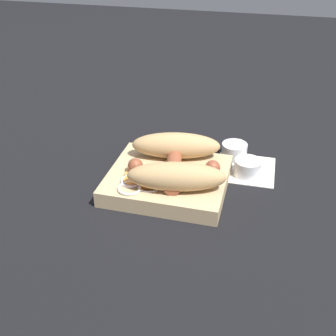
{
  "coord_description": "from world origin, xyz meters",
  "views": [
    {
      "loc": [
        0.15,
        -0.59,
        0.42
      ],
      "look_at": [
        0.0,
        0.0,
        0.04
      ],
      "focal_mm": 45.0,
      "sensor_mm": 36.0,
      "label": 1
    }
  ],
  "objects_px": {
    "bread_roll": "(178,160)",
    "food_tray": "(168,180)",
    "condiment_cup_far": "(234,152)",
    "sausage": "(174,167)",
    "condiment_cup_near": "(247,169)"
  },
  "relations": [
    {
      "from": "sausage",
      "to": "condiment_cup_far",
      "type": "relative_size",
      "value": 3.18
    },
    {
      "from": "bread_roll",
      "to": "sausage",
      "type": "relative_size",
      "value": 1.2
    },
    {
      "from": "sausage",
      "to": "condiment_cup_far",
      "type": "bearing_deg",
      "value": 54.7
    },
    {
      "from": "bread_roll",
      "to": "condiment_cup_near",
      "type": "relative_size",
      "value": 3.83
    },
    {
      "from": "bread_roll",
      "to": "condiment_cup_far",
      "type": "distance_m",
      "value": 0.15
    },
    {
      "from": "condiment_cup_far",
      "to": "food_tray",
      "type": "bearing_deg",
      "value": -127.9
    },
    {
      "from": "bread_roll",
      "to": "food_tray",
      "type": "bearing_deg",
      "value": -153.2
    },
    {
      "from": "bread_roll",
      "to": "sausage",
      "type": "height_order",
      "value": "bread_roll"
    },
    {
      "from": "bread_roll",
      "to": "sausage",
      "type": "distance_m",
      "value": 0.01
    },
    {
      "from": "condiment_cup_near",
      "to": "condiment_cup_far",
      "type": "height_order",
      "value": "same"
    },
    {
      "from": "food_tray",
      "to": "condiment_cup_near",
      "type": "height_order",
      "value": "condiment_cup_near"
    },
    {
      "from": "condiment_cup_far",
      "to": "condiment_cup_near",
      "type": "bearing_deg",
      "value": -61.19
    },
    {
      "from": "condiment_cup_far",
      "to": "bread_roll",
      "type": "bearing_deg",
      "value": -125.12
    },
    {
      "from": "food_tray",
      "to": "sausage",
      "type": "bearing_deg",
      "value": 7.33
    },
    {
      "from": "condiment_cup_near",
      "to": "sausage",
      "type": "bearing_deg",
      "value": -149.69
    }
  ]
}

